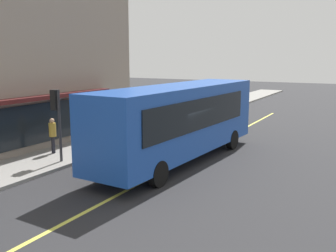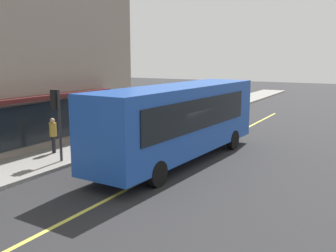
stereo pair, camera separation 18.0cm
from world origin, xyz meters
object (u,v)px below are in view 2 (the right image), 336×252
at_px(traffic_light, 56,108).
at_px(car_navy, 205,117).
at_px(pedestrian_mid_block, 53,132).
at_px(bus, 180,119).
at_px(pedestrian_by_curb, 114,116).
at_px(pedestrian_near_storefront, 152,112).

relative_size(traffic_light, car_navy, 0.73).
height_order(traffic_light, car_navy, traffic_light).
bearing_deg(pedestrian_mid_block, car_navy, -17.82).
xyz_separation_m(bus, traffic_light, (-3.07, 4.58, 0.55)).
bearing_deg(bus, pedestrian_by_curb, 62.00).
xyz_separation_m(car_navy, pedestrian_near_storefront, (-2.01, 3.01, 0.40)).
bearing_deg(pedestrian_mid_block, pedestrian_by_curb, 4.72).
bearing_deg(car_navy, pedestrian_mid_block, 162.18).
xyz_separation_m(traffic_light, pedestrian_near_storefront, (9.44, 0.85, -1.40)).
height_order(traffic_light, pedestrian_mid_block, traffic_light).
relative_size(pedestrian_by_curb, pedestrian_mid_block, 1.01).
bearing_deg(pedestrian_by_curb, car_navy, -37.22).
relative_size(traffic_light, pedestrian_by_curb, 1.84).
bearing_deg(pedestrian_mid_block, traffic_light, -126.72).
bearing_deg(pedestrian_mid_block, bus, -69.60).
bearing_deg(traffic_light, pedestrian_by_curb, 14.68).
relative_size(pedestrian_near_storefront, pedestrian_by_curb, 0.95).
bearing_deg(car_navy, bus, -163.93).
distance_m(bus, traffic_light, 5.54).
relative_size(bus, pedestrian_by_curb, 6.47).
distance_m(traffic_light, pedestrian_mid_block, 2.04).
height_order(bus, pedestrian_mid_block, bus).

